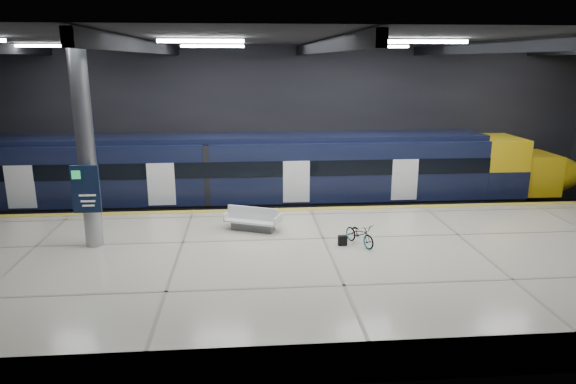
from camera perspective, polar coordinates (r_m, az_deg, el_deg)
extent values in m
plane|color=black|center=(19.90, 3.44, -7.17)|extent=(30.00, 30.00, 0.00)
cube|color=black|center=(26.65, 1.14, 7.30)|extent=(30.00, 0.10, 8.00)
cube|color=black|center=(11.16, 9.54, -3.09)|extent=(30.00, 0.10, 8.00)
cube|color=black|center=(18.51, 3.83, 16.52)|extent=(30.00, 16.00, 0.10)
cube|color=black|center=(18.60, -15.50, 15.27)|extent=(0.25, 16.00, 0.40)
cube|color=black|center=(18.50, 3.82, 15.75)|extent=(0.25, 16.00, 0.40)
cube|color=black|center=(20.27, 21.44, 14.71)|extent=(0.25, 16.00, 0.40)
cube|color=white|center=(16.36, -9.66, 16.21)|extent=(2.60, 0.18, 0.10)
cube|color=white|center=(17.28, 15.14, 15.83)|extent=(2.60, 0.18, 0.10)
cube|color=white|center=(23.80, -26.01, 14.40)|extent=(2.60, 0.18, 0.10)
cube|color=white|center=(22.34, -8.37, 15.74)|extent=(2.60, 0.18, 0.10)
cube|color=white|center=(23.02, 9.99, 15.64)|extent=(2.60, 0.18, 0.10)
cube|color=white|center=(25.67, 25.79, 14.32)|extent=(2.60, 0.18, 0.10)
cube|color=beige|center=(17.40, 4.64, -8.50)|extent=(30.00, 11.00, 1.10)
cube|color=gold|center=(22.11, 2.49, -1.88)|extent=(30.00, 0.40, 0.01)
cube|color=gray|center=(24.34, 1.86, -2.86)|extent=(30.00, 0.08, 0.16)
cube|color=gray|center=(25.71, 1.50, -1.91)|extent=(30.00, 0.08, 0.16)
cube|color=black|center=(24.76, -6.33, -1.51)|extent=(24.00, 2.58, 0.80)
cube|color=black|center=(24.33, -6.45, 2.51)|extent=(24.00, 2.80, 2.75)
cube|color=black|center=(24.07, -6.55, 6.00)|extent=(24.00, 2.30, 0.24)
cube|color=black|center=(22.89, -6.56, 2.46)|extent=(24.00, 0.04, 0.70)
cube|color=white|center=(23.12, 0.93, 1.15)|extent=(1.20, 0.05, 1.90)
cube|color=yellow|center=(27.22, 22.09, 2.81)|extent=(2.00, 2.80, 2.75)
ellipsoid|color=yellow|center=(28.57, 26.67, 1.86)|extent=(3.60, 2.52, 1.90)
cube|color=black|center=(27.33, 22.69, 3.17)|extent=(1.60, 2.38, 0.80)
cube|color=#595B60|center=(19.41, -3.91, -3.81)|extent=(1.67, 1.07, 0.30)
cube|color=silver|center=(19.34, -3.92, -3.17)|extent=(2.17, 1.54, 0.08)
cube|color=silver|center=(19.25, -3.93, -2.37)|extent=(1.88, 0.83, 0.50)
cube|color=silver|center=(19.68, -6.64, -2.55)|extent=(0.38, 0.81, 0.30)
cube|color=silver|center=(18.97, -1.11, -3.11)|extent=(0.38, 0.81, 0.30)
imported|color=#99999E|center=(17.95, 7.98, -4.65)|extent=(1.12, 1.57, 0.78)
cube|color=black|center=(17.90, 6.08, -5.37)|extent=(0.31, 0.20, 0.35)
cylinder|color=#9EA0A5|center=(18.30, -21.57, 4.73)|extent=(0.60, 0.60, 6.90)
cube|color=#0E1B36|center=(18.16, -21.54, 0.31)|extent=(0.90, 0.12, 1.60)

